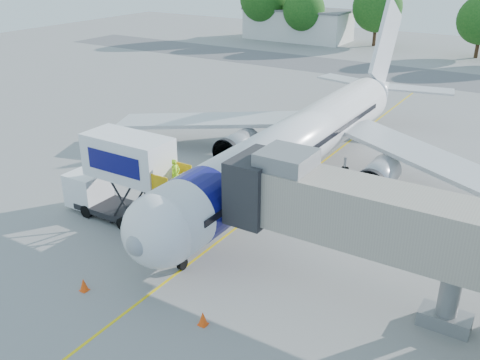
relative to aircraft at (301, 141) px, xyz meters
The scene contains 12 objects.
ground 5.07m from the aircraft, 90.00° to the right, with size 160.00×160.00×0.00m, color gray.
guidance_line 5.06m from the aircraft, 90.00° to the right, with size 0.15×70.00×0.01m, color yellow.
taxiway_strip 37.99m from the aircraft, 90.00° to the left, with size 120.00×10.00×0.01m, color #59595B.
aircraft is the anchor object (origin of this frame).
jet_bridge 13.77m from the aircraft, 54.30° to the right, with size 13.90×3.20×6.60m.
catering_hiloader 12.77m from the aircraft, 119.41° to the right, with size 8.50×2.44×5.50m.
ground_tug 22.28m from the aircraft, 96.10° to the right, with size 3.87×2.31×1.47m.
safety_cone_a 17.21m from the aircraft, 78.18° to the right, with size 0.43×0.43×0.68m.
safety_cone_b 18.06m from the aircraft, 99.28° to the right, with size 0.42×0.42×0.67m.
outbuilding_left 62.50m from the aircraft, 116.61° to the left, with size 18.40×8.40×5.30m.
tree_b 58.91m from the aircraft, 115.74° to the left, with size 7.01×7.01×8.94m.
tree_c 58.63m from the aircraft, 104.10° to the left, with size 8.00×8.00×10.20m.
Camera 1 is at (14.94, -27.76, 15.30)m, focal length 40.00 mm.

